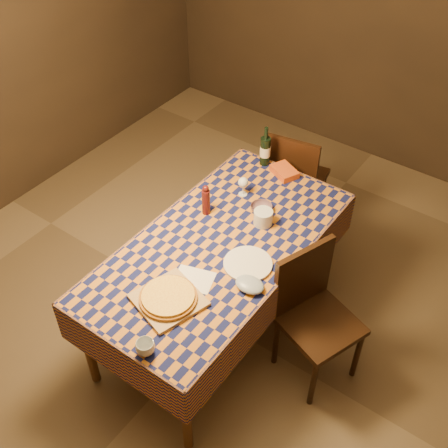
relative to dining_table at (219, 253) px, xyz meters
The scene contains 16 objects.
room 0.66m from the dining_table, ahead, with size 5.00×5.10×2.70m.
dining_table is the anchor object (origin of this frame).
cutting_board 0.53m from the dining_table, 85.80° to the right, with size 0.34×0.34×0.02m, color #AC8751.
pizza 0.54m from the dining_table, 85.80° to the right, with size 0.39×0.39×0.03m.
pepper_mill 0.35m from the dining_table, 142.25° to the left, with size 0.06×0.06×0.22m.
bowl 0.42m from the dining_table, 84.49° to the left, with size 0.14×0.14×0.04m, color #684A58.
wine_glass 0.53m from the dining_table, 107.77° to the left, with size 0.07×0.07×0.14m.
wine_bottle 0.91m from the dining_table, 104.75° to the left, with size 0.08×0.08×0.30m.
deli_tub 0.36m from the dining_table, 70.18° to the left, with size 0.12×0.12×0.10m, color silver.
takeout_container 0.84m from the dining_table, 93.00° to the left, with size 0.19×0.13×0.05m, color #C94D1A.
white_plate 0.26m from the dining_table, ahead, with size 0.29×0.29×0.02m, color white.
tumbler 0.87m from the dining_table, 79.29° to the right, with size 0.10×0.10×0.08m, color silver.
flour_patch 0.33m from the dining_table, 80.89° to the right, with size 0.23×0.17×0.00m, color white.
flour_bag 0.40m from the dining_table, 27.72° to the right, with size 0.17×0.13×0.05m, color #90A1B9.
chair_far 1.16m from the dining_table, 96.08° to the left, with size 0.49×0.49×0.93m.
chair_right 0.66m from the dining_table, ahead, with size 0.55×0.54×0.93m.
Camera 1 is at (1.46, -1.96, 3.18)m, focal length 45.00 mm.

